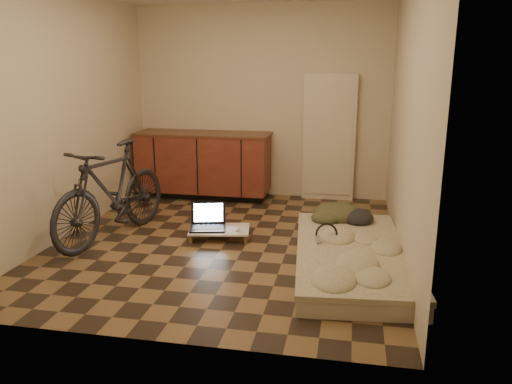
% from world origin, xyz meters
% --- Properties ---
extents(room_shell, '(3.50, 4.00, 2.60)m').
position_xyz_m(room_shell, '(0.00, 0.00, 1.30)').
color(room_shell, brown).
rests_on(room_shell, ground).
extents(cabinets, '(1.84, 0.62, 0.91)m').
position_xyz_m(cabinets, '(-0.75, 1.70, 0.47)').
color(cabinets, black).
rests_on(cabinets, ground).
extents(appliance_panel, '(0.70, 0.10, 1.70)m').
position_xyz_m(appliance_panel, '(0.95, 1.94, 0.85)').
color(appliance_panel, beige).
rests_on(appliance_panel, ground).
extents(bicycle, '(0.92, 1.83, 1.14)m').
position_xyz_m(bicycle, '(-1.20, -0.15, 0.57)').
color(bicycle, black).
rests_on(bicycle, ground).
extents(futon, '(1.20, 2.19, 0.18)m').
position_xyz_m(futon, '(1.30, -0.42, 0.09)').
color(futon, '#C1B29A').
rests_on(futon, ground).
extents(clothing_pile, '(0.63, 0.54, 0.24)m').
position_xyz_m(clothing_pile, '(1.20, 0.45, 0.30)').
color(clothing_pile, '#383A22').
rests_on(clothing_pile, futon).
extents(headphones, '(0.31, 0.30, 0.16)m').
position_xyz_m(headphones, '(1.06, -0.32, 0.26)').
color(headphones, black).
rests_on(headphones, futon).
extents(lap_desk, '(0.70, 0.51, 0.11)m').
position_xyz_m(lap_desk, '(-0.10, 0.08, 0.09)').
color(lap_desk, brown).
rests_on(lap_desk, ground).
extents(laptop, '(0.43, 0.41, 0.26)m').
position_xyz_m(laptop, '(-0.23, 0.09, 0.16)').
color(laptop, black).
rests_on(laptop, lap_desk).
extents(mouse, '(0.07, 0.11, 0.04)m').
position_xyz_m(mouse, '(0.10, 0.05, 0.12)').
color(mouse, white).
rests_on(mouse, lap_desk).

